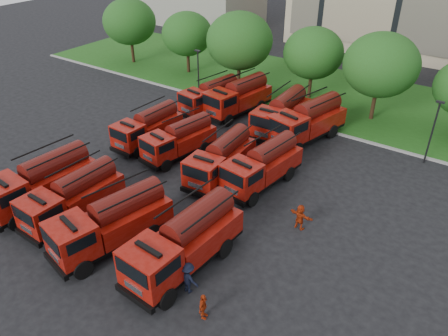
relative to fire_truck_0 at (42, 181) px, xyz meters
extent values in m
plane|color=black|center=(7.65, 2.77, -1.70)|extent=(140.00, 140.00, 0.00)
cube|color=#1D4D14|center=(7.65, 28.77, -1.64)|extent=(70.00, 16.00, 0.12)
cube|color=gray|center=(7.65, 20.67, -1.63)|extent=(70.00, 0.30, 0.14)
cylinder|color=#382314|center=(-16.35, 24.77, -0.39)|extent=(0.36, 0.36, 2.62)
ellipsoid|color=#224B15|center=(-16.35, 24.77, 3.33)|extent=(6.30, 6.30, 5.36)
cylinder|color=#382314|center=(-8.35, 25.77, -0.51)|extent=(0.36, 0.36, 2.38)
ellipsoid|color=#224B15|center=(-8.35, 25.77, 2.86)|extent=(5.71, 5.71, 4.86)
cylinder|color=#382314|center=(-0.35, 24.27, -0.30)|extent=(0.36, 0.36, 2.80)
ellipsoid|color=#224B15|center=(-0.35, 24.27, 3.66)|extent=(6.72, 6.72, 5.71)
cylinder|color=#382314|center=(6.65, 26.77, -0.47)|extent=(0.36, 0.36, 2.45)
ellipsoid|color=#224B15|center=(6.65, 26.77, 2.99)|extent=(5.88, 5.88, 5.00)
cylinder|color=#382314|center=(13.65, 25.27, -0.33)|extent=(0.36, 0.36, 2.73)
ellipsoid|color=#224B15|center=(13.65, 25.27, 3.53)|extent=(6.55, 6.55, 5.57)
cylinder|color=black|center=(-2.35, 19.97, 0.80)|extent=(0.14, 0.14, 5.00)
cube|color=black|center=(-2.35, 19.97, 3.35)|extent=(0.60, 0.25, 0.12)
cylinder|color=black|center=(19.65, 19.97, 0.80)|extent=(0.14, 0.14, 5.00)
cube|color=black|center=(19.65, 19.97, 3.35)|extent=(0.60, 0.25, 0.12)
cube|color=black|center=(0.00, 0.01, -1.03)|extent=(2.94, 7.41, 0.31)
cube|color=maroon|center=(-0.19, -2.46, 0.14)|extent=(2.70, 2.47, 2.02)
cube|color=maroon|center=(0.09, 1.15, -0.20)|extent=(2.90, 4.94, 1.35)
cylinder|color=#4D0E0A|center=(0.09, 1.15, 0.90)|extent=(1.89, 4.45, 1.55)
cylinder|color=black|center=(0.98, -2.76, -1.13)|extent=(0.45, 1.16, 1.14)
cylinder|color=black|center=(-1.04, 1.96, -1.13)|extent=(0.45, 1.16, 1.14)
cylinder|color=black|center=(1.33, 1.78, -1.13)|extent=(0.45, 1.16, 1.14)
cube|color=black|center=(2.96, 0.15, -1.08)|extent=(2.37, 6.72, 0.29)
cube|color=black|center=(2.87, -3.23, -1.13)|extent=(2.39, 0.30, 0.33)
cube|color=maroon|center=(2.90, -2.14, -0.01)|extent=(2.39, 2.16, 1.86)
cube|color=black|center=(2.87, -3.21, 0.42)|extent=(2.00, 0.10, 0.81)
cube|color=maroon|center=(2.99, 1.19, -0.32)|extent=(2.45, 4.44, 1.24)
cylinder|color=#4D0E0A|center=(2.99, 1.19, 0.69)|extent=(1.53, 4.04, 1.43)
cylinder|color=black|center=(1.80, -2.30, -1.18)|extent=(0.36, 1.06, 1.05)
cylinder|color=black|center=(3.99, -2.36, -1.18)|extent=(0.36, 1.06, 1.05)
cylinder|color=black|center=(1.91, 1.89, -1.18)|extent=(0.36, 1.06, 1.05)
cylinder|color=black|center=(4.10, 1.83, -1.18)|extent=(0.36, 1.06, 1.05)
cube|color=black|center=(6.93, -0.29, -1.04)|extent=(3.79, 7.43, 0.30)
cube|color=black|center=(6.16, -3.81, -1.09)|extent=(2.53, 0.79, 0.35)
cube|color=maroon|center=(6.41, -2.67, 0.10)|extent=(2.90, 2.71, 1.98)
cube|color=black|center=(6.17, -3.78, 0.56)|extent=(2.09, 0.50, 0.86)
cube|color=maroon|center=(7.17, 0.80, -0.23)|extent=(3.42, 5.08, 1.32)
cylinder|color=#4D0E0A|center=(7.17, 0.80, 0.85)|extent=(2.39, 4.48, 1.52)
cylinder|color=black|center=(5.23, -2.62, -1.14)|extent=(0.58, 1.16, 1.12)
cylinder|color=black|center=(7.51, -3.11, -1.14)|extent=(0.58, 1.16, 1.12)
cylinder|color=black|center=(6.18, 1.74, -1.14)|extent=(0.58, 1.16, 1.12)
cylinder|color=black|center=(8.46, 1.24, -1.14)|extent=(0.58, 1.16, 1.12)
cube|color=black|center=(11.49, 0.72, -1.01)|extent=(2.85, 7.51, 0.32)
cube|color=black|center=(11.27, -3.02, -1.07)|extent=(2.65, 0.42, 0.37)
cube|color=maroon|center=(11.34, -1.81, 0.17)|extent=(2.72, 2.47, 2.06)
cube|color=black|center=(11.27, -2.99, 0.65)|extent=(2.22, 0.18, 0.90)
cube|color=maroon|center=(11.56, 1.87, -0.17)|extent=(2.86, 5.00, 1.37)
cylinder|color=#4D0E0A|center=(11.56, 1.87, 0.95)|extent=(1.84, 4.52, 1.58)
cylinder|color=black|center=(10.12, -1.95, -1.12)|extent=(0.44, 1.18, 1.16)
cylinder|color=black|center=(12.54, -2.09, -1.12)|extent=(0.44, 1.18, 1.16)
cylinder|color=black|center=(10.39, 2.68, -1.12)|extent=(0.44, 1.18, 1.16)
cylinder|color=black|center=(12.81, 2.54, -1.12)|extent=(0.44, 1.18, 1.16)
cube|color=black|center=(-0.12, 10.23, -1.11)|extent=(2.30, 6.38, 0.27)
cube|color=black|center=(-0.24, 7.04, -1.16)|extent=(2.26, 0.31, 0.32)
cube|color=maroon|center=(-0.20, 8.07, -0.10)|extent=(2.28, 2.06, 1.76)
cube|color=black|center=(-0.23, 7.06, 0.31)|extent=(1.89, 0.11, 0.77)
cube|color=maroon|center=(-0.08, 11.22, -0.39)|extent=(2.36, 4.22, 1.17)
cylinder|color=#4D0E0A|center=(-0.08, 11.22, 0.57)|extent=(1.49, 3.83, 1.35)
cylinder|color=black|center=(-1.24, 7.93, -1.20)|extent=(0.35, 1.00, 0.99)
cylinder|color=black|center=(0.83, 7.85, -1.20)|extent=(0.35, 1.00, 0.99)
cylinder|color=black|center=(-1.10, 11.89, -1.20)|extent=(0.35, 1.00, 0.99)
cylinder|color=black|center=(0.98, 11.82, -1.20)|extent=(0.35, 1.00, 0.99)
cube|color=black|center=(3.36, 10.05, -1.12)|extent=(3.06, 6.46, 0.27)
cube|color=black|center=(2.83, 6.95, -1.17)|extent=(2.22, 0.59, 0.31)
cube|color=maroon|center=(3.00, 7.95, -0.13)|extent=(2.47, 2.29, 1.73)
cube|color=black|center=(2.83, 6.98, 0.27)|extent=(1.84, 0.36, 0.75)
cube|color=maroon|center=(3.53, 11.01, -0.41)|extent=(2.83, 4.39, 1.15)
cylinder|color=#4D0E0A|center=(3.53, 11.01, 0.53)|extent=(1.94, 3.89, 1.33)
cylinder|color=black|center=(1.97, 7.95, -1.21)|extent=(0.47, 1.01, 0.97)
cylinder|color=black|center=(3.98, 7.61, -1.21)|extent=(0.47, 1.01, 0.97)
cylinder|color=black|center=(2.63, 11.79, -1.21)|extent=(0.47, 1.01, 0.97)
cylinder|color=black|center=(4.64, 11.45, -1.21)|extent=(0.47, 1.01, 0.97)
cube|color=black|center=(7.87, 9.29, -1.08)|extent=(2.65, 6.79, 0.28)
cube|color=black|center=(8.10, 5.93, -1.13)|extent=(2.39, 0.40, 0.33)
cube|color=maroon|center=(8.03, 7.02, -0.01)|extent=(2.47, 2.25, 1.85)
cube|color=black|center=(8.10, 5.96, 0.41)|extent=(1.99, 0.19, 0.81)
cube|color=maroon|center=(7.79, 10.33, -0.32)|extent=(2.63, 4.52, 1.23)
cylinder|color=#4D0E0A|center=(7.79, 10.33, 0.69)|extent=(1.70, 4.08, 1.42)
cylinder|color=black|center=(6.95, 6.75, -1.18)|extent=(0.41, 1.07, 1.04)
cylinder|color=black|center=(9.13, 6.91, -1.18)|extent=(0.41, 1.07, 1.04)
cylinder|color=black|center=(6.66, 10.92, -1.18)|extent=(0.41, 1.07, 1.04)
cylinder|color=black|center=(8.83, 11.08, -1.18)|extent=(0.41, 1.07, 1.04)
cube|color=black|center=(10.79, 10.20, -1.07)|extent=(3.03, 6.95, 0.29)
cube|color=black|center=(10.37, 6.82, -1.12)|extent=(2.41, 0.54, 0.34)
cube|color=maroon|center=(10.50, 7.91, 0.01)|extent=(2.60, 2.39, 1.87)
cube|color=black|center=(10.37, 6.84, 0.44)|extent=(2.01, 0.30, 0.82)
cube|color=maroon|center=(10.92, 11.25, -0.31)|extent=(2.89, 4.68, 1.25)
cylinder|color=#4D0E0A|center=(10.92, 11.25, 0.71)|extent=(1.93, 4.18, 1.44)
cylinder|color=black|center=(9.38, 7.86, -1.17)|extent=(0.47, 1.09, 1.06)
cylinder|color=black|center=(11.58, 7.58, -1.17)|extent=(0.47, 1.09, 1.06)
cylinder|color=black|center=(9.91, 12.05, -1.17)|extent=(0.47, 1.09, 1.06)
cylinder|color=black|center=(12.10, 11.78, -1.17)|extent=(0.47, 1.09, 1.06)
cube|color=black|center=(0.32, 18.42, -1.10)|extent=(3.19, 6.75, 0.28)
cube|color=black|center=(-0.23, 15.18, -1.14)|extent=(2.32, 0.62, 0.32)
cube|color=maroon|center=(-0.05, 16.23, -0.05)|extent=(2.58, 2.39, 1.81)
cube|color=black|center=(-0.22, 15.21, 0.36)|extent=(1.93, 0.37, 0.79)
cube|color=maroon|center=(0.50, 19.43, -0.36)|extent=(2.95, 4.58, 1.20)
cylinder|color=#4D0E0A|center=(0.50, 19.43, 0.63)|extent=(2.02, 4.07, 1.39)
cylinder|color=black|center=(-1.13, 16.23, -1.19)|extent=(0.49, 1.06, 1.02)
cylinder|color=black|center=(0.97, 15.87, -1.19)|extent=(0.49, 1.06, 1.02)
cylinder|color=black|center=(-0.45, 20.25, -1.19)|extent=(0.49, 1.06, 1.02)
cylinder|color=black|center=(1.65, 19.89, -1.19)|extent=(0.49, 1.06, 1.02)
cube|color=black|center=(2.73, 19.44, -1.04)|extent=(3.45, 7.42, 0.31)
cube|color=black|center=(2.16, 15.87, -1.09)|extent=(2.56, 0.66, 0.36)
cube|color=maroon|center=(2.34, 17.03, 0.11)|extent=(2.82, 2.61, 1.99)
cube|color=black|center=(2.16, 15.90, 0.57)|extent=(2.12, 0.39, 0.87)
cube|color=maroon|center=(2.91, 20.55, -0.22)|extent=(3.21, 5.03, 1.32)
cylinder|color=#4D0E0A|center=(2.91, 20.55, 0.86)|extent=(2.19, 4.47, 1.53)
cylinder|color=black|center=(1.16, 17.02, -1.14)|extent=(0.53, 1.16, 1.12)
cylinder|color=black|center=(3.47, 16.64, -1.14)|extent=(0.53, 1.16, 1.12)
cylinder|color=black|center=(1.87, 21.44, -1.14)|extent=(0.53, 1.16, 1.12)
cylinder|color=black|center=(4.18, 21.07, -1.14)|extent=(0.53, 1.16, 1.12)
cube|color=black|center=(7.89, 18.37, -1.04)|extent=(2.58, 7.22, 0.31)
cube|color=black|center=(8.00, 14.75, -1.09)|extent=(2.56, 0.34, 0.36)
cube|color=maroon|center=(7.97, 15.92, 0.11)|extent=(2.57, 2.33, 1.99)
cube|color=black|center=(8.00, 14.78, 0.57)|extent=(2.15, 0.12, 0.87)
cube|color=maroon|center=(7.85, 19.49, -0.22)|extent=(2.65, 4.78, 1.33)
cylinder|color=#4D0E0A|center=(7.85, 19.49, 0.87)|extent=(1.67, 4.34, 1.53)
cylinder|color=black|center=(6.80, 15.68, -1.14)|extent=(0.39, 1.13, 1.12)
cylinder|color=black|center=(9.15, 15.75, -1.14)|extent=(0.39, 1.13, 1.12)
cylinder|color=black|center=(6.65, 20.17, -1.14)|extent=(0.39, 1.13, 1.12)
cylinder|color=black|center=(9.00, 20.25, -1.14)|extent=(0.39, 1.13, 1.12)
cube|color=black|center=(10.42, 18.25, -1.01)|extent=(4.10, 7.79, 0.32)
cube|color=black|center=(9.55, 14.59, -1.06)|extent=(2.64, 0.88, 0.37)
cube|color=maroon|center=(9.83, 15.78, 0.18)|extent=(3.07, 2.88, 2.07)
cube|color=black|center=(9.55, 14.62, 0.66)|extent=(2.18, 0.57, 0.90)
cube|color=maroon|center=(10.69, 19.39, -0.16)|extent=(3.66, 5.35, 1.38)
cylinder|color=#4D0E0A|center=(10.69, 19.39, 0.97)|extent=(2.58, 4.70, 1.59)
cylinder|color=black|center=(8.59, 15.85, -1.12)|extent=(0.63, 1.22, 1.17)
cylinder|color=black|center=(10.97, 15.29, -1.12)|extent=(0.63, 1.22, 1.17)
cylinder|color=black|center=(9.68, 20.40, -1.12)|extent=(0.63, 1.22, 1.17)
cylinder|color=black|center=(12.05, 19.83, -1.12)|extent=(0.63, 1.22, 1.17)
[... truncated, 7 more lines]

